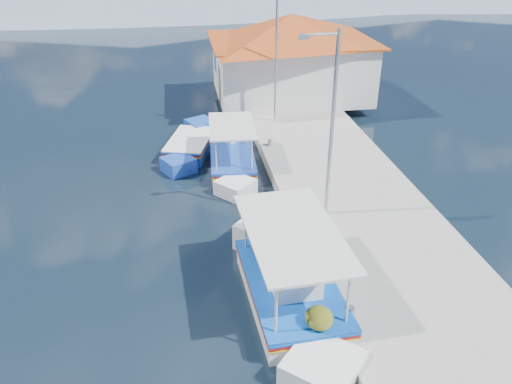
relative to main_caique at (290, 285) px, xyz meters
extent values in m
plane|color=black|center=(-2.60, 1.55, -0.49)|extent=(160.00, 160.00, 0.00)
cube|color=#A29F98|center=(3.30, 7.55, -0.24)|extent=(5.00, 44.00, 0.50)
cylinder|color=#A5A8AD|center=(1.20, -1.45, 0.16)|extent=(0.20, 0.20, 0.30)
cylinder|color=#A5A8AD|center=(1.20, 3.55, 0.16)|extent=(0.20, 0.20, 0.30)
cylinder|color=#A5A8AD|center=(1.20, 9.55, 0.16)|extent=(0.20, 0.20, 0.30)
cylinder|color=#A5A8AD|center=(1.20, 15.55, 0.16)|extent=(0.20, 0.20, 0.30)
cube|color=silver|center=(-0.01, -0.08, -0.27)|extent=(2.38, 4.36, 0.93)
cube|color=silver|center=(0.15, 2.73, -0.16)|extent=(2.19, 2.19, 1.03)
cube|color=silver|center=(-0.15, -2.80, -0.27)|extent=(2.13, 2.13, 0.88)
cube|color=#0D4CB4|center=(-0.01, -0.08, 0.16)|extent=(2.45, 4.49, 0.06)
cube|color=#A3100E|center=(-0.01, -0.08, 0.08)|extent=(2.45, 4.49, 0.05)
cube|color=yellow|center=(-0.01, -0.08, 0.01)|extent=(2.45, 4.49, 0.04)
cube|color=#0D4CB4|center=(-0.01, -0.08, 0.23)|extent=(2.47, 4.45, 0.05)
cube|color=brown|center=(-0.01, -0.08, 0.20)|extent=(2.20, 4.27, 0.05)
cube|color=silver|center=(-0.02, -0.37, 0.74)|extent=(1.25, 1.34, 1.08)
cube|color=silver|center=(-0.02, -0.37, 1.29)|extent=(1.36, 1.44, 0.06)
cylinder|color=beige|center=(-0.77, 1.75, 0.98)|extent=(0.07, 0.07, 1.57)
cylinder|color=beige|center=(0.95, 1.66, 0.98)|extent=(0.07, 0.07, 1.57)
cylinder|color=beige|center=(-0.96, -1.81, 0.98)|extent=(0.07, 0.07, 1.57)
cylinder|color=beige|center=(0.76, -1.91, 0.98)|extent=(0.07, 0.07, 1.57)
cube|color=silver|center=(-0.01, -0.08, 1.76)|extent=(2.49, 4.37, 0.07)
ellipsoid|color=#404713|center=(-0.32, 1.31, 0.48)|extent=(0.74, 0.82, 0.56)
ellipsoid|color=#404713|center=(0.39, 1.77, 0.43)|extent=(0.63, 0.69, 0.47)
ellipsoid|color=#404713|center=(0.09, -1.85, 0.45)|extent=(0.67, 0.73, 0.50)
sphere|color=red|center=(1.00, 0.46, 0.93)|extent=(0.39, 0.39, 0.39)
cube|color=silver|center=(-0.58, 8.37, -0.30)|extent=(1.91, 3.28, 0.81)
cube|color=silver|center=(-0.72, 10.50, -0.20)|extent=(1.74, 1.74, 0.90)
cube|color=silver|center=(-0.45, 6.30, -0.30)|extent=(1.69, 1.69, 0.77)
cube|color=#0D4CB4|center=(-0.58, 8.37, 0.08)|extent=(1.97, 3.38, 0.05)
cube|color=#A3100E|center=(-0.58, 8.37, 0.01)|extent=(1.97, 3.38, 0.04)
cube|color=yellow|center=(-0.58, 8.37, -0.05)|extent=(1.97, 3.38, 0.03)
cube|color=#1C44A9|center=(-0.58, 8.37, 0.14)|extent=(1.98, 3.35, 0.04)
cube|color=brown|center=(-0.58, 8.37, 0.11)|extent=(1.77, 3.21, 0.04)
cylinder|color=beige|center=(-1.35, 9.66, 0.79)|extent=(0.06, 0.06, 1.37)
cylinder|color=beige|center=(0.01, 9.74, 0.79)|extent=(0.06, 0.06, 1.37)
cylinder|color=beige|center=(-1.18, 6.99, 0.79)|extent=(0.06, 0.06, 1.37)
cylinder|color=beige|center=(0.19, 7.08, 0.79)|extent=(0.06, 0.06, 1.37)
cube|color=silver|center=(-0.58, 8.37, 1.48)|extent=(1.99, 3.29, 0.06)
cube|color=#1C44A9|center=(-2.23, 10.52, -0.29)|extent=(2.44, 3.43, 0.86)
cube|color=#1C44A9|center=(-2.82, 12.50, -0.18)|extent=(1.59, 1.59, 0.95)
cube|color=#1C44A9|center=(-1.66, 8.60, -0.29)|extent=(1.55, 1.55, 0.82)
cube|color=#0D4CB4|center=(-2.23, 10.52, 0.11)|extent=(2.51, 3.53, 0.05)
cube|color=#A3100E|center=(-2.23, 10.52, 0.04)|extent=(2.51, 3.53, 0.05)
cube|color=yellow|center=(-2.23, 10.52, -0.03)|extent=(2.51, 3.53, 0.04)
cube|color=silver|center=(-2.23, 10.52, 0.17)|extent=(2.52, 3.50, 0.05)
cube|color=brown|center=(-2.23, 10.52, 0.15)|extent=(2.30, 3.33, 0.05)
cube|color=silver|center=(3.60, 16.55, 1.51)|extent=(8.00, 6.00, 3.00)
cube|color=#A44B16|center=(3.60, 16.55, 3.06)|extent=(8.64, 6.48, 0.10)
pyramid|color=#A44B16|center=(3.60, 16.55, 3.71)|extent=(10.49, 10.49, 1.40)
cube|color=brown|center=(-0.38, 15.55, 1.01)|extent=(0.06, 1.00, 2.00)
cube|color=#0D4CB4|center=(-0.38, 18.05, 1.61)|extent=(0.06, 1.20, 0.90)
cylinder|color=#A5A8AD|center=(2.00, 3.55, 3.01)|extent=(0.12, 0.12, 6.00)
cylinder|color=#A5A8AD|center=(1.50, 3.55, 5.86)|extent=(1.00, 0.08, 0.08)
cube|color=#A5A8AD|center=(1.00, 3.55, 5.81)|extent=(0.30, 0.14, 0.14)
cylinder|color=#A5A8AD|center=(2.00, 12.55, 3.01)|extent=(0.12, 0.12, 6.00)
camera|label=1|loc=(-2.59, -10.55, 8.63)|focal=35.56mm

